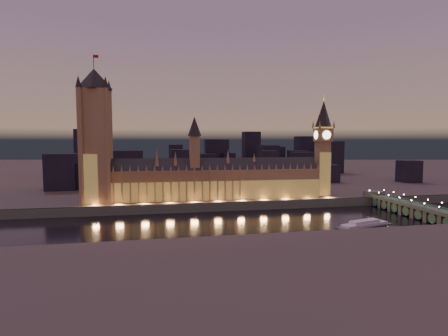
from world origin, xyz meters
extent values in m
plane|color=black|center=(0.00, 0.00, 0.00)|extent=(2000.00, 2000.00, 0.00)
cube|color=#40373B|center=(0.00, 520.00, 4.00)|extent=(2000.00, 960.00, 8.00)
cube|color=#505643|center=(0.00, 41.00, 4.00)|extent=(2000.00, 2.50, 8.00)
cube|color=#9F6C46|center=(-1.78, 62.00, 22.00)|extent=(200.51, 26.01, 28.00)
cube|color=#AA883F|center=(-1.78, 51.75, 17.00)|extent=(200.00, 0.50, 18.00)
cube|color=black|center=(-1.78, 62.00, 39.00)|extent=(200.40, 22.28, 16.26)
cube|color=#9F6C46|center=(-21.78, 62.00, 52.00)|extent=(9.00, 9.00, 32.00)
cone|color=black|center=(-21.78, 62.00, 77.00)|extent=(13.00, 13.00, 18.00)
cube|color=#9F6C46|center=(-101.78, 51.40, 22.00)|extent=(1.20, 1.20, 28.00)
cone|color=#9F6C46|center=(-101.78, 52.00, 39.00)|extent=(2.00, 2.00, 6.00)
cube|color=#9F6C46|center=(-94.64, 51.40, 22.00)|extent=(1.20, 1.20, 28.00)
cone|color=#9F6C46|center=(-94.64, 52.00, 39.00)|extent=(2.00, 2.00, 6.00)
cube|color=#9F6C46|center=(-87.49, 51.40, 22.00)|extent=(1.20, 1.20, 28.00)
cone|color=#9F6C46|center=(-87.49, 52.00, 39.00)|extent=(2.00, 2.00, 6.00)
cube|color=#9F6C46|center=(-80.35, 51.40, 22.00)|extent=(1.20, 1.20, 28.00)
cone|color=#9F6C46|center=(-80.35, 52.00, 39.00)|extent=(2.00, 2.00, 6.00)
cube|color=#9F6C46|center=(-73.21, 51.40, 22.00)|extent=(1.20, 1.20, 28.00)
cone|color=#9F6C46|center=(-73.21, 52.00, 39.00)|extent=(2.00, 2.00, 6.00)
cube|color=#9F6C46|center=(-66.07, 51.40, 22.00)|extent=(1.20, 1.20, 28.00)
cone|color=#9F6C46|center=(-66.07, 52.00, 39.00)|extent=(2.00, 2.00, 6.00)
cube|color=#9F6C46|center=(-58.92, 51.40, 22.00)|extent=(1.20, 1.20, 28.00)
cone|color=#9F6C46|center=(-58.92, 52.00, 39.00)|extent=(2.00, 2.00, 6.00)
cube|color=#9F6C46|center=(-51.78, 51.40, 22.00)|extent=(1.20, 1.20, 28.00)
cone|color=#9F6C46|center=(-51.78, 52.00, 39.00)|extent=(2.00, 2.00, 6.00)
cube|color=#9F6C46|center=(-44.64, 51.40, 22.00)|extent=(1.20, 1.20, 28.00)
cone|color=#9F6C46|center=(-44.64, 52.00, 39.00)|extent=(2.00, 2.00, 6.00)
cube|color=#9F6C46|center=(-37.49, 51.40, 22.00)|extent=(1.20, 1.20, 28.00)
cone|color=#9F6C46|center=(-37.49, 52.00, 39.00)|extent=(2.00, 2.00, 6.00)
cube|color=#9F6C46|center=(-30.35, 51.40, 22.00)|extent=(1.20, 1.20, 28.00)
cone|color=#9F6C46|center=(-30.35, 52.00, 39.00)|extent=(2.00, 2.00, 6.00)
cube|color=#9F6C46|center=(-23.21, 51.40, 22.00)|extent=(1.20, 1.20, 28.00)
cone|color=#9F6C46|center=(-23.21, 52.00, 39.00)|extent=(2.00, 2.00, 6.00)
cube|color=#9F6C46|center=(-16.07, 51.40, 22.00)|extent=(1.20, 1.20, 28.00)
cone|color=#9F6C46|center=(-16.07, 52.00, 39.00)|extent=(2.00, 2.00, 6.00)
cube|color=#9F6C46|center=(-8.92, 51.40, 22.00)|extent=(1.20, 1.20, 28.00)
cone|color=#9F6C46|center=(-8.92, 52.00, 39.00)|extent=(2.00, 2.00, 6.00)
cube|color=#9F6C46|center=(-1.78, 51.40, 22.00)|extent=(1.20, 1.20, 28.00)
cone|color=#9F6C46|center=(-1.78, 52.00, 39.00)|extent=(2.00, 2.00, 6.00)
cube|color=#9F6C46|center=(5.36, 51.40, 22.00)|extent=(1.20, 1.20, 28.00)
cone|color=#9F6C46|center=(5.36, 52.00, 39.00)|extent=(2.00, 2.00, 6.00)
cube|color=#9F6C46|center=(12.51, 51.40, 22.00)|extent=(1.20, 1.20, 28.00)
cone|color=#9F6C46|center=(12.51, 52.00, 39.00)|extent=(2.00, 2.00, 6.00)
cube|color=#9F6C46|center=(19.65, 51.40, 22.00)|extent=(1.20, 1.20, 28.00)
cone|color=#9F6C46|center=(19.65, 52.00, 39.00)|extent=(2.00, 2.00, 6.00)
cube|color=#9F6C46|center=(26.79, 51.40, 22.00)|extent=(1.20, 1.20, 28.00)
cone|color=#9F6C46|center=(26.79, 52.00, 39.00)|extent=(2.00, 2.00, 6.00)
cube|color=#9F6C46|center=(33.93, 51.40, 22.00)|extent=(1.20, 1.20, 28.00)
cone|color=#9F6C46|center=(33.93, 52.00, 39.00)|extent=(2.00, 2.00, 6.00)
cube|color=#9F6C46|center=(41.08, 51.40, 22.00)|extent=(1.20, 1.20, 28.00)
cone|color=#9F6C46|center=(41.08, 52.00, 39.00)|extent=(2.00, 2.00, 6.00)
cube|color=#9F6C46|center=(48.22, 51.40, 22.00)|extent=(1.20, 1.20, 28.00)
cone|color=#9F6C46|center=(48.22, 52.00, 39.00)|extent=(2.00, 2.00, 6.00)
cube|color=#9F6C46|center=(55.36, 51.40, 22.00)|extent=(1.20, 1.20, 28.00)
cone|color=#9F6C46|center=(55.36, 52.00, 39.00)|extent=(2.00, 2.00, 6.00)
cube|color=#9F6C46|center=(62.51, 51.40, 22.00)|extent=(1.20, 1.20, 28.00)
cone|color=#9F6C46|center=(62.51, 52.00, 39.00)|extent=(2.00, 2.00, 6.00)
cube|color=#9F6C46|center=(69.65, 51.40, 22.00)|extent=(1.20, 1.20, 28.00)
cone|color=#9F6C46|center=(69.65, 52.00, 39.00)|extent=(2.00, 2.00, 6.00)
cube|color=#9F6C46|center=(76.79, 51.40, 22.00)|extent=(1.20, 1.20, 28.00)
cone|color=#9F6C46|center=(76.79, 52.00, 39.00)|extent=(2.00, 2.00, 6.00)
cube|color=#9F6C46|center=(83.93, 51.40, 22.00)|extent=(1.20, 1.20, 28.00)
cone|color=#9F6C46|center=(83.93, 52.00, 39.00)|extent=(2.00, 2.00, 6.00)
cube|color=#9F6C46|center=(91.08, 51.40, 22.00)|extent=(1.20, 1.20, 28.00)
cone|color=#9F6C46|center=(91.08, 52.00, 39.00)|extent=(2.00, 2.00, 6.00)
cube|color=#9F6C46|center=(98.22, 51.40, 22.00)|extent=(1.20, 1.20, 28.00)
cone|color=#9F6C46|center=(98.22, 52.00, 39.00)|extent=(2.00, 2.00, 6.00)
cone|color=#9F6C46|center=(-56.78, 62.00, 49.00)|extent=(4.40, 4.40, 18.00)
cone|color=#9F6C46|center=(-39.78, 62.00, 47.00)|extent=(4.40, 4.40, 14.00)
cone|color=#9F6C46|center=(10.22, 62.00, 48.00)|extent=(4.40, 4.40, 16.00)
cone|color=#9F6C46|center=(36.22, 62.00, 46.00)|extent=(4.40, 4.40, 12.00)
cube|color=#9F6C46|center=(-110.00, 62.00, 58.38)|extent=(24.72, 24.72, 100.76)
cube|color=#AA883F|center=(-110.00, 50.80, 30.00)|extent=(22.00, 0.50, 44.00)
cone|color=black|center=(-110.00, 62.00, 117.76)|extent=(31.68, 31.68, 18.00)
cylinder|color=black|center=(-110.00, 62.00, 132.76)|extent=(0.50, 0.50, 12.00)
cube|color=#AF1616|center=(-107.80, 62.00, 137.26)|extent=(4.00, 0.15, 2.50)
cylinder|color=#9F6C46|center=(-121.00, 51.00, 58.38)|extent=(4.40, 4.40, 100.76)
cone|color=black|center=(-121.00, 51.00, 113.76)|extent=(5.20, 5.20, 10.00)
cylinder|color=#9F6C46|center=(-121.00, 73.00, 58.38)|extent=(4.40, 4.40, 100.76)
cone|color=black|center=(-121.00, 73.00, 113.76)|extent=(5.20, 5.20, 10.00)
cylinder|color=#9F6C46|center=(-99.00, 51.00, 58.38)|extent=(4.40, 4.40, 100.76)
cone|color=black|center=(-99.00, 51.00, 113.76)|extent=(5.20, 5.20, 10.00)
cylinder|color=#9F6C46|center=(-99.00, 73.00, 58.38)|extent=(4.40, 4.40, 100.76)
cone|color=black|center=(-99.00, 73.00, 113.76)|extent=(5.20, 5.20, 10.00)
cube|color=#9F6C46|center=(108.00, 62.00, 35.35)|extent=(12.39, 12.39, 54.69)
cube|color=#AA883F|center=(108.00, 55.80, 30.00)|extent=(12.00, 0.50, 44.00)
cube|color=#9F6C46|center=(108.00, 62.00, 69.31)|extent=(15.00, 15.00, 13.24)
cube|color=#F2C64C|center=(108.00, 62.00, 76.53)|extent=(15.75, 15.75, 1.20)
cone|color=black|center=(108.00, 62.00, 90.13)|extent=(18.00, 18.00, 26.00)
sphere|color=#F2C64C|center=(108.00, 62.00, 104.63)|extent=(2.80, 2.80, 2.80)
cylinder|color=#F2C64C|center=(108.00, 62.00, 107.13)|extent=(0.40, 0.40, 5.00)
cylinder|color=#FFF2BF|center=(108.00, 54.25, 69.31)|extent=(8.40, 0.50, 8.40)
cylinder|color=#FFF2BF|center=(108.00, 69.75, 69.31)|extent=(8.40, 0.50, 8.40)
cylinder|color=#FFF2BF|center=(100.25, 62.00, 69.31)|extent=(0.50, 8.40, 8.40)
cylinder|color=#FFF2BF|center=(115.75, 62.00, 69.31)|extent=(0.50, 8.40, 8.40)
cone|color=#9F6C46|center=(100.50, 54.50, 79.93)|extent=(2.60, 2.60, 8.00)
cone|color=#9F6C46|center=(100.50, 69.50, 79.93)|extent=(2.60, 2.60, 8.00)
cone|color=#9F6C46|center=(115.50, 54.50, 79.93)|extent=(2.60, 2.60, 8.00)
cone|color=#9F6C46|center=(115.50, 69.50, 79.93)|extent=(2.60, 2.60, 8.00)
cube|color=#505643|center=(155.20, -10.00, 9.50)|extent=(16.38, 100.00, 1.60)
cube|color=#2C6847|center=(147.41, -10.00, 10.90)|extent=(0.80, 100.00, 1.60)
cube|color=#2C6847|center=(162.99, -10.00, 10.90)|extent=(0.80, 100.00, 1.60)
cube|color=#505643|center=(155.20, 45.00, 8.75)|extent=(16.38, 12.00, 9.50)
cube|color=#505643|center=(155.20, -45.71, 4.35)|extent=(14.74, 4.00, 9.50)
cylinder|color=black|center=(147.41, -45.71, 12.70)|extent=(0.30, 0.30, 4.40)
sphere|color=#FFD88C|center=(147.41, -45.71, 15.00)|extent=(1.00, 1.00, 1.00)
cube|color=#505643|center=(155.20, -31.43, 4.35)|extent=(14.74, 4.00, 9.50)
cylinder|color=black|center=(147.41, -31.43, 12.70)|extent=(0.30, 0.30, 4.40)
sphere|color=#FFD88C|center=(147.41, -31.43, 15.00)|extent=(1.00, 1.00, 1.00)
cylinder|color=black|center=(162.99, -31.43, 12.70)|extent=(0.30, 0.30, 4.40)
sphere|color=#FFD88C|center=(162.99, -31.43, 15.00)|extent=(1.00, 1.00, 1.00)
cube|color=#505643|center=(155.20, -17.14, 4.35)|extent=(14.74, 4.00, 9.50)
cylinder|color=black|center=(147.41, -17.14, 12.70)|extent=(0.30, 0.30, 4.40)
sphere|color=#FFD88C|center=(147.41, -17.14, 15.00)|extent=(1.00, 1.00, 1.00)
cylinder|color=black|center=(162.99, -17.14, 12.70)|extent=(0.30, 0.30, 4.40)
sphere|color=#FFD88C|center=(162.99, -17.14, 15.00)|extent=(1.00, 1.00, 1.00)
cube|color=#505643|center=(155.20, -2.86, 4.35)|extent=(14.74, 4.00, 9.50)
cylinder|color=black|center=(147.41, -2.86, 12.70)|extent=(0.30, 0.30, 4.40)
sphere|color=#FFD88C|center=(147.41, -2.86, 15.00)|extent=(1.00, 1.00, 1.00)
cylinder|color=black|center=(162.99, -2.86, 12.70)|extent=(0.30, 0.30, 4.40)
sphere|color=#FFD88C|center=(162.99, -2.86, 15.00)|extent=(1.00, 1.00, 1.00)
cube|color=#505643|center=(155.20, 11.43, 4.35)|extent=(14.74, 4.00, 9.50)
cylinder|color=black|center=(147.41, 11.43, 12.70)|extent=(0.30, 0.30, 4.40)
sphere|color=#FFD88C|center=(147.41, 11.43, 15.00)|extent=(1.00, 1.00, 1.00)
cylinder|color=black|center=(162.99, 11.43, 12.70)|extent=(0.30, 0.30, 4.40)
sphere|color=#FFD88C|center=(162.99, 11.43, 15.00)|extent=(1.00, 1.00, 1.00)
cube|color=#505643|center=(155.20, 25.71, 4.35)|extent=(14.74, 4.00, 9.50)
cylinder|color=black|center=(147.41, 25.71, 12.70)|extent=(0.30, 0.30, 4.40)
sphere|color=#FFD88C|center=(147.41, 25.71, 15.00)|extent=(1.00, 1.00, 1.00)
cylinder|color=black|center=(162.99, 25.71, 12.70)|extent=(0.30, 0.30, 4.40)
sphere|color=#FFD88C|center=(162.99, 25.71, 15.00)|extent=(1.00, 1.00, 1.00)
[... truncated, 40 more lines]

